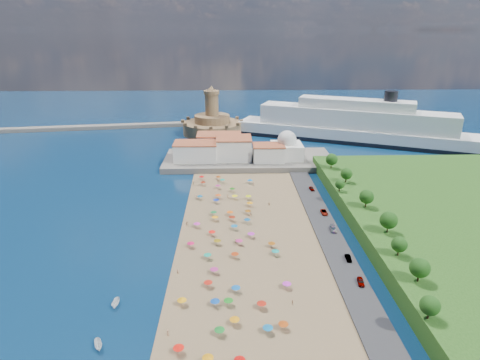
{
  "coord_description": "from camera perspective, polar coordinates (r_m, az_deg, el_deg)",
  "views": [
    {
      "loc": [
        -0.33,
        -132.84,
        67.22
      ],
      "look_at": [
        4.0,
        25.0,
        8.0
      ],
      "focal_mm": 30.0,
      "sensor_mm": 36.0,
      "label": 1
    }
  ],
  "objects": [
    {
      "name": "cruise_ship",
      "position": [
        267.27,
        15.88,
        7.36
      ],
      "size": [
        147.32,
        80.05,
        32.94
      ],
      "color": "black",
      "rests_on": "ground"
    },
    {
      "name": "waterfront_buildings",
      "position": [
        214.86,
        -2.24,
        4.51
      ],
      "size": [
        57.0,
        29.0,
        11.0
      ],
      "color": "silver",
      "rests_on": "terrace"
    },
    {
      "name": "hillside_trees",
      "position": [
        147.08,
        17.89,
        -3.41
      ],
      "size": [
        11.21,
        110.38,
        7.18
      ],
      "color": "#382314",
      "rests_on": "hillside"
    },
    {
      "name": "ground",
      "position": [
        148.88,
        -1.28,
        -6.29
      ],
      "size": [
        700.0,
        700.0,
        0.0
      ],
      "primitive_type": "plane",
      "color": "#071938",
      "rests_on": "ground"
    },
    {
      "name": "beach_parasols",
      "position": [
        137.97,
        -1.72,
        -7.59
      ],
      "size": [
        31.3,
        115.79,
        2.2
      ],
      "color": "gray",
      "rests_on": "beach"
    },
    {
      "name": "terrace",
      "position": [
        216.33,
        1.24,
        2.87
      ],
      "size": [
        90.0,
        36.0,
        3.0
      ],
      "primitive_type": "cube",
      "color": "#59544C",
      "rests_on": "ground"
    },
    {
      "name": "domed_building",
      "position": [
        214.16,
        6.65,
        4.64
      ],
      "size": [
        16.0,
        16.0,
        15.0
      ],
      "color": "silver",
      "rests_on": "terrace"
    },
    {
      "name": "jetty",
      "position": [
        250.0,
        -4.21,
        5.19
      ],
      "size": [
        18.0,
        70.0,
        2.4
      ],
      "primitive_type": "cube",
      "color": "#59544C",
      "rests_on": "ground"
    },
    {
      "name": "beachgoers",
      "position": [
        155.82,
        -2.1,
        -4.55
      ],
      "size": [
        33.86,
        98.72,
        1.86
      ],
      "color": "tan",
      "rests_on": "beach"
    },
    {
      "name": "fortress",
      "position": [
        277.77,
        -3.98,
        7.92
      ],
      "size": [
        40.0,
        40.0,
        32.4
      ],
      "color": "olive",
      "rests_on": "ground"
    },
    {
      "name": "parked_cars",
      "position": [
        148.1,
        12.88,
        -6.4
      ],
      "size": [
        2.33,
        74.33,
        1.42
      ],
      "color": "gray",
      "rests_on": "promenade"
    },
    {
      "name": "moored_boats",
      "position": [
        107.72,
        -18.32,
        -18.75
      ],
      "size": [
        3.09,
        19.05,
        1.61
      ],
      "color": "white",
      "rests_on": "ground"
    },
    {
      "name": "breakwater",
      "position": [
        313.17,
        -22.2,
        6.89
      ],
      "size": [
        199.03,
        34.77,
        2.6
      ],
      "primitive_type": "cube",
      "rotation": [
        0.0,
        0.0,
        0.14
      ],
      "color": "#59544C",
      "rests_on": "ground"
    }
  ]
}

